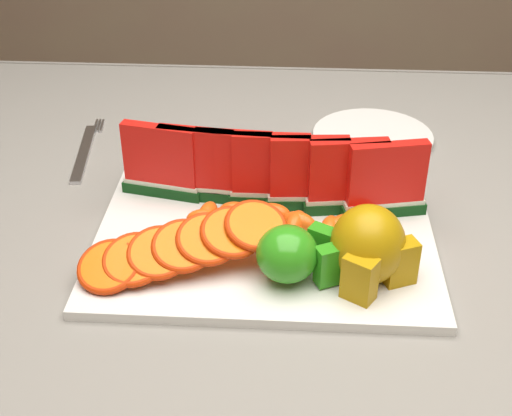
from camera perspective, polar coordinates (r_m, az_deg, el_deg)
name	(u,v)px	position (r m, az deg, el deg)	size (l,w,h in m)	color
table	(278,289)	(0.95, 1.76, -6.52)	(1.40, 0.90, 0.75)	#45301A
tablecloth	(279,251)	(0.91, 1.83, -3.48)	(1.53, 1.03, 0.20)	gray
platter	(265,239)	(0.85, 0.70, -2.49)	(0.40, 0.30, 0.01)	silver
apple_cluster	(294,254)	(0.76, 3.05, -3.70)	(0.10, 0.08, 0.06)	#339122
pear_cluster	(369,248)	(0.77, 9.05, -3.16)	(0.10, 0.11, 0.09)	#94730A
side_plate	(373,137)	(1.09, 9.31, 5.65)	(0.20, 0.20, 0.01)	silver
fork	(85,150)	(1.08, -13.49, 4.52)	(0.04, 0.20, 0.00)	silver
watermelon_row	(271,172)	(0.88, 1.20, 2.89)	(0.39, 0.07, 0.10)	#0D3B0F
orange_fan_front	(183,246)	(0.78, -5.83, -3.01)	(0.25, 0.14, 0.06)	orange
orange_fan_back	(278,166)	(0.94, 1.80, 3.39)	(0.34, 0.11, 0.05)	orange
tangerine_segments	(279,219)	(0.85, 1.85, -0.86)	(0.23, 0.07, 0.03)	#D15219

